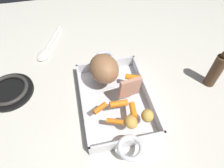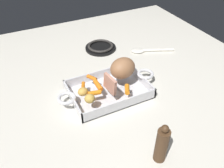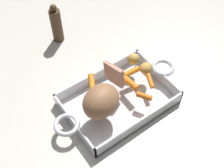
{
  "view_description": "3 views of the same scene",
  "coord_description": "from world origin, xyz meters",
  "px_view_note": "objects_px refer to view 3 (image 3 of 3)",
  "views": [
    {
      "loc": [
        -0.38,
        0.1,
        0.58
      ],
      "look_at": [
        0.02,
        0.01,
        0.08
      ],
      "focal_mm": 31.29,
      "sensor_mm": 36.0,
      "label": 1
    },
    {
      "loc": [
        -0.34,
        -0.72,
        0.68
      ],
      "look_at": [
        0.0,
        -0.02,
        0.07
      ],
      "focal_mm": 37.68,
      "sensor_mm": 36.0,
      "label": 2
    },
    {
      "loc": [
        0.34,
        0.43,
        0.79
      ],
      "look_at": [
        0.01,
        -0.03,
        0.07
      ],
      "focal_mm": 47.37,
      "sensor_mm": 36.0,
      "label": 3
    }
  ],
  "objects_px": {
    "pork_roast": "(101,101)",
    "baby_carrot_northeast": "(150,81)",
    "potato_corner": "(146,68)",
    "baby_carrot_southwest": "(92,82)",
    "roast_slice_thick": "(114,74)",
    "baby_carrot_southeast": "(130,83)",
    "potato_golden_small": "(133,59)",
    "pepper_mill": "(56,25)",
    "roasting_dish": "(118,99)",
    "baby_carrot_center_right": "(132,72)",
    "baby_carrot_center_left": "(144,96)"
  },
  "relations": [
    {
      "from": "pork_roast",
      "to": "potato_golden_small",
      "type": "height_order",
      "value": "pork_roast"
    },
    {
      "from": "baby_carrot_southeast",
      "to": "potato_golden_small",
      "type": "height_order",
      "value": "potato_golden_small"
    },
    {
      "from": "baby_carrot_southeast",
      "to": "baby_carrot_center_left",
      "type": "xyz_separation_m",
      "value": [
        -0.0,
        0.07,
        -0.0
      ]
    },
    {
      "from": "pork_roast",
      "to": "potato_corner",
      "type": "height_order",
      "value": "pork_roast"
    },
    {
      "from": "roasting_dish",
      "to": "potato_golden_small",
      "type": "bearing_deg",
      "value": -148.09
    },
    {
      "from": "pork_roast",
      "to": "roast_slice_thick",
      "type": "bearing_deg",
      "value": -144.9
    },
    {
      "from": "pork_roast",
      "to": "baby_carrot_northeast",
      "type": "xyz_separation_m",
      "value": [
        -0.19,
        0.0,
        -0.04
      ]
    },
    {
      "from": "baby_carrot_southwest",
      "to": "potato_corner",
      "type": "bearing_deg",
      "value": 161.21
    },
    {
      "from": "baby_carrot_southeast",
      "to": "pepper_mill",
      "type": "bearing_deg",
      "value": -81.24
    },
    {
      "from": "baby_carrot_northeast",
      "to": "potato_corner",
      "type": "bearing_deg",
      "value": -110.84
    },
    {
      "from": "pork_roast",
      "to": "potato_corner",
      "type": "xyz_separation_m",
      "value": [
        -0.2,
        -0.04,
        -0.03
      ]
    },
    {
      "from": "roast_slice_thick",
      "to": "baby_carrot_center_left",
      "type": "bearing_deg",
      "value": 109.69
    },
    {
      "from": "pork_roast",
      "to": "baby_carrot_northeast",
      "type": "relative_size",
      "value": 2.31
    },
    {
      "from": "baby_carrot_northeast",
      "to": "potato_golden_small",
      "type": "distance_m",
      "value": 0.1
    },
    {
      "from": "pork_roast",
      "to": "roast_slice_thick",
      "type": "height_order",
      "value": "pork_roast"
    },
    {
      "from": "baby_carrot_northeast",
      "to": "potato_corner",
      "type": "xyz_separation_m",
      "value": [
        -0.02,
        -0.04,
        0.01
      ]
    },
    {
      "from": "baby_carrot_center_right",
      "to": "baby_carrot_southwest",
      "type": "relative_size",
      "value": 0.97
    },
    {
      "from": "pepper_mill",
      "to": "baby_carrot_southwest",
      "type": "bearing_deg",
      "value": 82.19
    },
    {
      "from": "roasting_dish",
      "to": "pork_roast",
      "type": "relative_size",
      "value": 3.82
    },
    {
      "from": "roast_slice_thick",
      "to": "baby_carrot_southeast",
      "type": "distance_m",
      "value": 0.06
    },
    {
      "from": "roast_slice_thick",
      "to": "baby_carrot_center_right",
      "type": "xyz_separation_m",
      "value": [
        -0.07,
        0.01,
        -0.03
      ]
    },
    {
      "from": "roasting_dish",
      "to": "potato_corner",
      "type": "relative_size",
      "value": 10.52
    },
    {
      "from": "potato_golden_small",
      "to": "potato_corner",
      "type": "height_order",
      "value": "potato_golden_small"
    },
    {
      "from": "roasting_dish",
      "to": "pork_roast",
      "type": "bearing_deg",
      "value": 15.18
    },
    {
      "from": "roasting_dish",
      "to": "pepper_mill",
      "type": "distance_m",
      "value": 0.38
    },
    {
      "from": "roasting_dish",
      "to": "baby_carrot_southeast",
      "type": "height_order",
      "value": "baby_carrot_southeast"
    },
    {
      "from": "roasting_dish",
      "to": "potato_golden_small",
      "type": "relative_size",
      "value": 11.14
    },
    {
      "from": "pork_roast",
      "to": "potato_corner",
      "type": "distance_m",
      "value": 0.21
    },
    {
      "from": "roast_slice_thick",
      "to": "baby_carrot_northeast",
      "type": "bearing_deg",
      "value": 143.12
    },
    {
      "from": "baby_carrot_center_left",
      "to": "baby_carrot_southwest",
      "type": "distance_m",
      "value": 0.17
    },
    {
      "from": "roast_slice_thick",
      "to": "potato_corner",
      "type": "height_order",
      "value": "roast_slice_thick"
    },
    {
      "from": "baby_carrot_center_left",
      "to": "potato_golden_small",
      "type": "height_order",
      "value": "potato_golden_small"
    },
    {
      "from": "baby_carrot_southeast",
      "to": "baby_carrot_center_right",
      "type": "bearing_deg",
      "value": -134.84
    },
    {
      "from": "baby_carrot_center_right",
      "to": "pepper_mill",
      "type": "bearing_deg",
      "value": -75.07
    },
    {
      "from": "roast_slice_thick",
      "to": "baby_carrot_center_left",
      "type": "relative_size",
      "value": 1.52
    },
    {
      "from": "pork_roast",
      "to": "baby_carrot_southeast",
      "type": "height_order",
      "value": "pork_roast"
    },
    {
      "from": "baby_carrot_southeast",
      "to": "baby_carrot_center_left",
      "type": "height_order",
      "value": "baby_carrot_southeast"
    },
    {
      "from": "potato_corner",
      "to": "baby_carrot_southwest",
      "type": "bearing_deg",
      "value": -18.79
    },
    {
      "from": "potato_golden_small",
      "to": "baby_carrot_center_left",
      "type": "bearing_deg",
      "value": 64.57
    },
    {
      "from": "roasting_dish",
      "to": "baby_carrot_southeast",
      "type": "distance_m",
      "value": 0.07
    },
    {
      "from": "pork_roast",
      "to": "roast_slice_thick",
      "type": "relative_size",
      "value": 1.64
    },
    {
      "from": "potato_corner",
      "to": "potato_golden_small",
      "type": "bearing_deg",
      "value": -81.49
    },
    {
      "from": "pork_roast",
      "to": "potato_corner",
      "type": "relative_size",
      "value": 2.76
    },
    {
      "from": "roast_slice_thick",
      "to": "baby_carrot_southeast",
      "type": "height_order",
      "value": "roast_slice_thick"
    },
    {
      "from": "pork_roast",
      "to": "potato_corner",
      "type": "bearing_deg",
      "value": -168.86
    },
    {
      "from": "roasting_dish",
      "to": "roast_slice_thick",
      "type": "xyz_separation_m",
      "value": [
        -0.01,
        -0.04,
        0.07
      ]
    },
    {
      "from": "potato_golden_small",
      "to": "pepper_mill",
      "type": "relative_size",
      "value": 0.25
    },
    {
      "from": "pepper_mill",
      "to": "pork_roast",
      "type": "bearing_deg",
      "value": 79.76
    },
    {
      "from": "pork_roast",
      "to": "baby_carrot_center_left",
      "type": "distance_m",
      "value": 0.14
    },
    {
      "from": "baby_carrot_southeast",
      "to": "pork_roast",
      "type": "bearing_deg",
      "value": 11.63
    }
  ]
}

